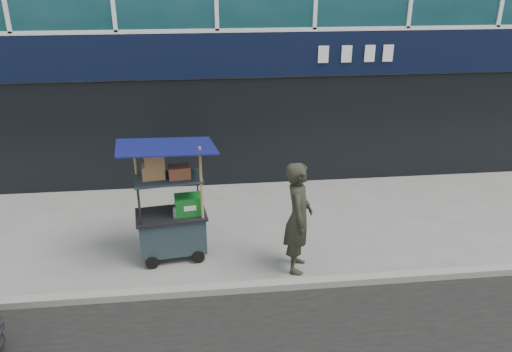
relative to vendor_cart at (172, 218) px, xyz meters
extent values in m
plane|color=slate|center=(0.95, -0.95, -0.73)|extent=(80.00, 80.00, 0.00)
cube|color=gray|center=(0.95, -1.15, -0.67)|extent=(80.00, 0.18, 0.12)
cube|color=black|center=(0.95, 2.91, 2.17)|extent=(15.68, 0.06, 0.90)
cube|color=black|center=(0.95, 2.95, 0.47)|extent=(15.68, 0.04, 2.40)
cube|color=#1A292D|center=(-0.02, 0.00, -0.28)|extent=(1.15, 0.76, 0.63)
cylinder|color=black|center=(-0.35, -0.38, -0.62)|extent=(0.22, 0.07, 0.22)
cylinder|color=black|center=(0.40, -0.28, -0.62)|extent=(0.22, 0.07, 0.22)
cube|color=black|center=(-0.02, 0.00, 0.06)|extent=(1.24, 0.84, 0.04)
cylinder|color=black|center=(-0.47, -0.33, 0.38)|extent=(0.03, 0.03, 0.68)
cylinder|color=black|center=(0.51, -0.20, 0.38)|extent=(0.03, 0.03, 0.68)
cylinder|color=black|center=(-0.54, 0.21, 0.38)|extent=(0.03, 0.03, 0.68)
cylinder|color=black|center=(0.44, 0.33, 0.38)|extent=(0.03, 0.03, 0.68)
cube|color=#1A292D|center=(-0.02, 0.00, 0.72)|extent=(1.15, 0.76, 0.03)
cylinder|color=olive|center=(0.51, -0.20, 0.29)|extent=(0.05, 0.05, 2.03)
cylinder|color=olive|center=(-0.54, 0.21, 0.24)|extent=(0.04, 0.04, 1.94)
cube|color=#0C1248|center=(-0.02, 0.00, 1.26)|extent=(1.66, 1.27, 0.18)
cube|color=#0F6117|center=(0.29, 0.00, 0.23)|extent=(0.49, 0.37, 0.32)
cylinder|color=silver|center=(0.06, -0.17, 0.17)|extent=(0.07, 0.07, 0.18)
cylinder|color=blue|center=(0.06, -0.17, 0.27)|extent=(0.03, 0.03, 0.02)
cube|color=brown|center=(-0.25, 0.02, 0.84)|extent=(0.39, 0.31, 0.23)
cube|color=olive|center=(0.17, -0.02, 0.83)|extent=(0.37, 0.29, 0.20)
cube|color=brown|center=(-0.22, 0.01, 1.05)|extent=(0.34, 0.27, 0.18)
imported|color=#27291E|center=(2.01, -0.61, 0.20)|extent=(0.59, 0.76, 1.86)
camera|label=1|loc=(0.56, -7.50, 3.88)|focal=35.00mm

